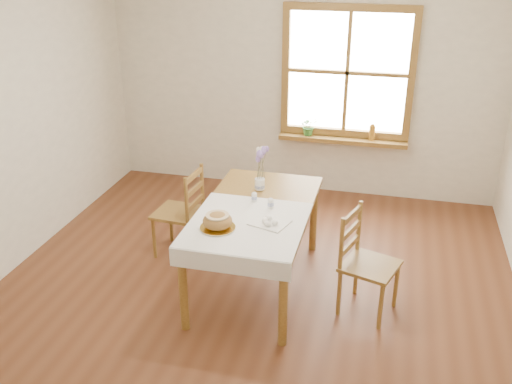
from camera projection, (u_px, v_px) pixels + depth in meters
The scene contains 18 objects.
ground at pixel (247, 303), 4.82m from camera, with size 5.00×5.00×0.00m, color brown.
room_walls at pixel (246, 107), 4.11m from camera, with size 4.60×5.10×2.65m.
window at pixel (347, 73), 6.29m from camera, with size 1.46×0.08×1.46m.
window_sill at pixel (342, 140), 6.54m from camera, with size 1.46×0.20×0.05m.
dining_table at pixel (256, 217), 4.81m from camera, with size 0.90×1.60×0.75m.
table_linen at pixel (247, 224), 4.50m from camera, with size 0.91×0.99×0.01m, color white.
chair_left at pixel (178, 211), 5.42m from camera, with size 0.41×0.43×0.88m, color olive, non-canonical shape.
chair_right at pixel (370, 264), 4.55m from camera, with size 0.41×0.43×0.88m, color olive, non-canonical shape.
bread_plate at pixel (218, 228), 4.42m from camera, with size 0.27×0.27×0.01m, color silver.
bread_loaf at pixel (217, 220), 4.39m from camera, with size 0.23×0.23×0.13m, color olive.
egg_napkin at pixel (270, 223), 4.50m from camera, with size 0.28×0.24×0.01m, color white.
eggs at pixel (270, 219), 4.49m from camera, with size 0.22×0.20×0.05m, color white, non-canonical shape.
salt_shaker at pixel (254, 197), 4.85m from camera, with size 0.05×0.05×0.09m, color silver.
pepper_shaker at pixel (271, 203), 4.73m from camera, with size 0.05×0.05×0.10m, color silver.
flower_vase at pixel (260, 185), 5.09m from camera, with size 0.09×0.09×0.10m, color silver.
lavender_bouquet at pixel (260, 164), 5.01m from camera, with size 0.16×0.16×0.30m, color #8061AD, non-canonical shape.
potted_plant at pixel (309, 128), 6.58m from camera, with size 0.19×0.22×0.17m, color #36762F.
amber_bottle at pixel (372, 132), 6.42m from camera, with size 0.07×0.07×0.19m, color #B07620.
Camera 1 is at (1.04, -3.86, 2.85)m, focal length 40.00 mm.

